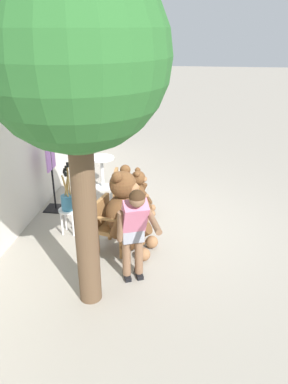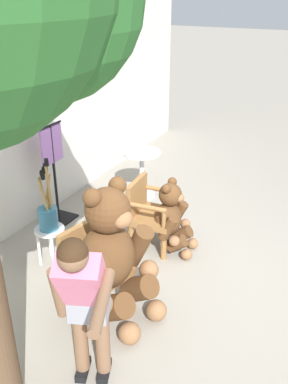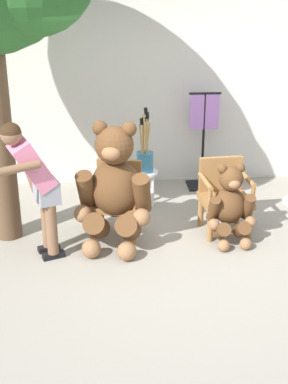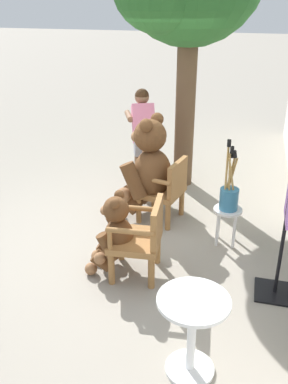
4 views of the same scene
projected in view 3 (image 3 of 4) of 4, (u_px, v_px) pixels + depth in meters
name	position (u px, v px, depth m)	size (l,w,h in m)	color
ground_plane	(177.00, 256.00, 5.81)	(60.00, 60.00, 0.00)	gray
back_wall	(157.00, 85.00, 7.50)	(10.00, 0.16, 2.80)	beige
wooden_chair_left	(117.00, 197.00, 6.17)	(0.66, 0.63, 0.86)	olive
wooden_chair_right	(224.00, 194.00, 6.26)	(0.60, 0.57, 0.86)	olive
teddy_bear_large	(114.00, 187.00, 5.84)	(0.88, 0.88, 1.41)	brown
teddy_bear_small	(230.00, 205.00, 5.99)	(0.56, 0.54, 0.92)	brown
person_visitor	(34.00, 179.00, 5.47)	(0.72, 0.66, 1.52)	black
white_stool	(145.00, 179.00, 7.01)	(0.34, 0.34, 0.46)	white
brush_bucket	(145.00, 158.00, 6.90)	(0.22, 0.22, 0.86)	teal
clothing_display_stand	(203.00, 138.00, 7.46)	(0.44, 0.40, 1.36)	black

